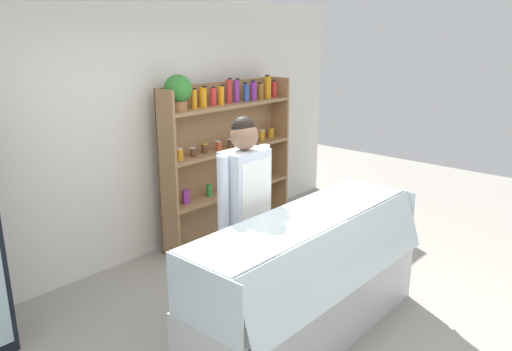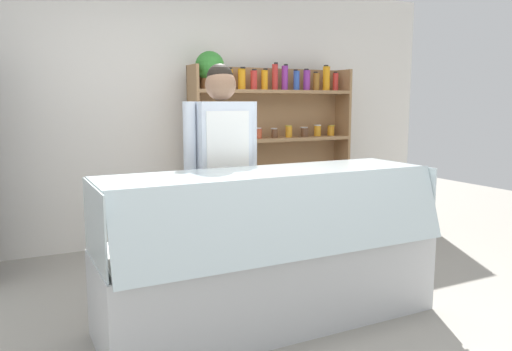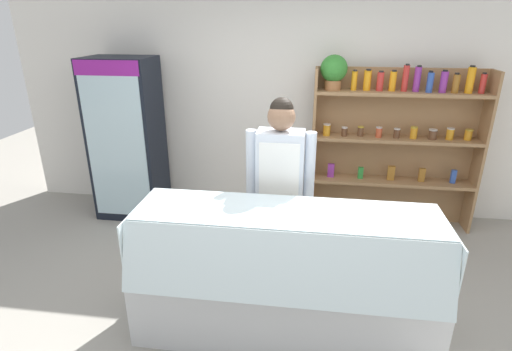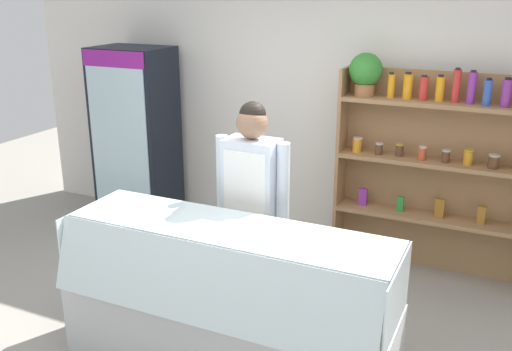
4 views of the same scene
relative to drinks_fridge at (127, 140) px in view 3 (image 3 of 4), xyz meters
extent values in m
plane|color=gray|center=(1.90, -1.73, -0.95)|extent=(12.00, 12.00, 0.00)
cube|color=white|center=(1.90, 0.46, 0.40)|extent=(6.80, 0.10, 2.70)
cube|color=black|center=(0.00, 0.01, 0.00)|extent=(0.77, 0.57, 1.90)
cube|color=silver|center=(0.00, -0.28, 0.00)|extent=(0.69, 0.01, 1.70)
cube|color=#8C1E8C|center=(0.00, -0.29, 0.86)|extent=(0.73, 0.01, 0.16)
cylinder|color=#9E6623|center=(-0.22, -0.22, -0.62)|extent=(0.07, 0.07, 0.17)
cylinder|color=silver|center=(0.00, -0.22, -0.60)|extent=(0.06, 0.06, 0.21)
cylinder|color=purple|center=(0.22, -0.22, -0.62)|extent=(0.06, 0.06, 0.16)
cylinder|color=purple|center=(-0.22, -0.22, -0.13)|extent=(0.05, 0.05, 0.15)
cylinder|color=#3356B2|center=(0.00, -0.22, -0.09)|extent=(0.06, 0.06, 0.22)
cylinder|color=purple|center=(0.22, -0.22, -0.10)|extent=(0.06, 0.06, 0.19)
cylinder|color=#3356B2|center=(-0.22, -0.22, 0.40)|extent=(0.06, 0.06, 0.20)
cylinder|color=silver|center=(0.00, -0.22, 0.38)|extent=(0.05, 0.05, 0.17)
cylinder|color=silver|center=(0.22, -0.22, 0.38)|extent=(0.07, 0.07, 0.15)
cube|color=#9E754C|center=(3.10, 0.26, -0.05)|extent=(1.84, 0.02, 1.81)
cube|color=#9E754C|center=(2.19, 0.12, -0.05)|extent=(0.03, 0.28, 1.81)
cube|color=#9E754C|center=(4.00, 0.12, -0.05)|extent=(0.03, 0.28, 1.81)
cube|color=#9E754C|center=(3.10, 0.12, -0.41)|extent=(1.78, 0.28, 0.04)
cube|color=#9E754C|center=(3.10, 0.12, 0.10)|extent=(1.78, 0.28, 0.04)
cube|color=#9E754C|center=(3.10, 0.12, 0.60)|extent=(1.78, 0.28, 0.04)
cylinder|color=#996038|center=(2.37, 0.12, 0.67)|extent=(0.17, 0.17, 0.11)
sphere|color=#31812D|center=(2.37, 0.12, 0.85)|extent=(0.29, 0.29, 0.29)
cylinder|color=orange|center=(2.60, 0.13, 0.72)|extent=(0.06, 0.06, 0.20)
cylinder|color=black|center=(2.60, 0.12, 0.83)|extent=(0.04, 0.04, 0.02)
cylinder|color=orange|center=(2.73, 0.14, 0.73)|extent=(0.08, 0.08, 0.21)
cylinder|color=black|center=(2.73, 0.12, 0.84)|extent=(0.05, 0.05, 0.02)
cylinder|color=red|center=(2.87, 0.13, 0.72)|extent=(0.07, 0.07, 0.20)
cylinder|color=black|center=(2.87, 0.12, 0.82)|extent=(0.05, 0.05, 0.02)
cylinder|color=orange|center=(3.00, 0.14, 0.72)|extent=(0.07, 0.07, 0.21)
cylinder|color=black|center=(3.00, 0.12, 0.83)|extent=(0.05, 0.05, 0.02)
cylinder|color=red|center=(3.12, 0.14, 0.76)|extent=(0.06, 0.06, 0.27)
cylinder|color=black|center=(3.12, 0.12, 0.90)|extent=(0.04, 0.04, 0.02)
cylinder|color=purple|center=(3.24, 0.14, 0.75)|extent=(0.07, 0.07, 0.26)
cylinder|color=black|center=(3.24, 0.12, 0.89)|extent=(0.04, 0.04, 0.02)
cylinder|color=#3356B2|center=(3.36, 0.10, 0.72)|extent=(0.07, 0.07, 0.20)
cylinder|color=black|center=(3.36, 0.12, 0.83)|extent=(0.04, 0.04, 0.02)
cylinder|color=purple|center=(3.50, 0.11, 0.73)|extent=(0.07, 0.07, 0.22)
cylinder|color=black|center=(3.50, 0.12, 0.84)|extent=(0.05, 0.05, 0.02)
cylinder|color=#9E6623|center=(3.62, 0.10, 0.71)|extent=(0.07, 0.07, 0.19)
cylinder|color=black|center=(3.62, 0.12, 0.82)|extent=(0.05, 0.05, 0.02)
cylinder|color=orange|center=(3.76, 0.11, 0.75)|extent=(0.08, 0.08, 0.26)
cylinder|color=black|center=(3.76, 0.12, 0.89)|extent=(0.05, 0.05, 0.02)
cylinder|color=red|center=(3.89, 0.11, 0.72)|extent=(0.06, 0.06, 0.20)
cylinder|color=black|center=(3.89, 0.12, 0.82)|extent=(0.04, 0.04, 0.02)
cylinder|color=orange|center=(2.34, 0.10, 0.17)|extent=(0.08, 0.08, 0.12)
cylinder|color=silver|center=(2.34, 0.12, 0.24)|extent=(0.08, 0.08, 0.01)
cylinder|color=brown|center=(2.54, 0.10, 0.16)|extent=(0.07, 0.07, 0.09)
cylinder|color=silver|center=(2.54, 0.12, 0.21)|extent=(0.07, 0.07, 0.01)
cylinder|color=brown|center=(2.71, 0.13, 0.17)|extent=(0.07, 0.07, 0.10)
cylinder|color=gold|center=(2.71, 0.12, 0.22)|extent=(0.07, 0.07, 0.01)
cylinder|color=#BF4C2D|center=(2.91, 0.10, 0.17)|extent=(0.07, 0.07, 0.10)
cylinder|color=silver|center=(2.91, 0.12, 0.22)|extent=(0.07, 0.07, 0.01)
cylinder|color=brown|center=(3.10, 0.10, 0.16)|extent=(0.07, 0.07, 0.09)
cylinder|color=silver|center=(3.10, 0.12, 0.21)|extent=(0.07, 0.07, 0.01)
cylinder|color=orange|center=(3.28, 0.10, 0.17)|extent=(0.07, 0.07, 0.12)
cylinder|color=gold|center=(3.28, 0.12, 0.24)|extent=(0.07, 0.07, 0.01)
cylinder|color=brown|center=(3.48, 0.10, 0.16)|extent=(0.09, 0.09, 0.10)
cylinder|color=silver|center=(3.48, 0.12, 0.22)|extent=(0.09, 0.09, 0.01)
cylinder|color=orange|center=(3.66, 0.12, 0.17)|extent=(0.08, 0.08, 0.12)
cylinder|color=silver|center=(3.66, 0.12, 0.24)|extent=(0.08, 0.08, 0.01)
cylinder|color=orange|center=(3.85, 0.13, 0.17)|extent=(0.08, 0.08, 0.11)
cylinder|color=gold|center=(3.85, 0.12, 0.23)|extent=(0.08, 0.08, 0.01)
cube|color=purple|center=(2.42, 0.12, -0.31)|extent=(0.08, 0.04, 0.16)
cube|color=#2D8C38|center=(2.76, 0.12, -0.32)|extent=(0.06, 0.04, 0.14)
cube|color=#9E6623|center=(3.10, 0.12, -0.31)|extent=(0.08, 0.04, 0.17)
cube|color=#9E6623|center=(3.44, 0.12, -0.31)|extent=(0.07, 0.04, 0.16)
cube|color=#3356B2|center=(3.78, 0.12, -0.31)|extent=(0.05, 0.04, 0.16)
cube|color=silver|center=(2.02, -1.80, -0.68)|extent=(2.22, 0.71, 0.55)
cube|color=white|center=(2.02, -1.80, -0.38)|extent=(2.16, 0.65, 0.03)
cube|color=silver|center=(2.02, -2.14, -0.18)|extent=(2.18, 0.16, 0.47)
cube|color=silver|center=(2.02, -1.75, 0.05)|extent=(2.18, 0.55, 0.01)
cube|color=silver|center=(0.92, -1.80, -0.18)|extent=(0.01, 0.67, 0.45)
cube|color=silver|center=(3.12, -1.80, -0.18)|extent=(0.01, 0.67, 0.45)
cube|color=tan|center=(1.14, -1.71, -0.34)|extent=(0.16, 0.12, 0.05)
cube|color=white|center=(1.14, -1.93, -0.34)|extent=(0.05, 0.03, 0.02)
cube|color=tan|center=(1.49, -1.71, -0.34)|extent=(0.17, 0.11, 0.04)
cube|color=white|center=(1.49, -1.93, -0.34)|extent=(0.05, 0.03, 0.02)
cube|color=beige|center=(1.84, -1.71, -0.34)|extent=(0.17, 0.14, 0.05)
cube|color=white|center=(1.84, -1.93, -0.34)|extent=(0.05, 0.03, 0.02)
cube|color=tan|center=(2.19, -1.71, -0.34)|extent=(0.17, 0.13, 0.04)
cube|color=white|center=(2.19, -1.93, -0.34)|extent=(0.05, 0.03, 0.02)
cube|color=beige|center=(2.54, -1.71, -0.34)|extent=(0.16, 0.14, 0.05)
cube|color=white|center=(2.54, -1.93, -0.34)|extent=(0.05, 0.03, 0.02)
cube|color=tan|center=(2.89, -1.71, -0.34)|extent=(0.16, 0.12, 0.06)
cube|color=white|center=(2.89, -1.93, -0.34)|extent=(0.05, 0.03, 0.02)
cylinder|color=tan|center=(1.09, -1.91, -0.31)|extent=(0.17, 0.12, 0.12)
cylinder|color=#C1706B|center=(1.31, -1.91, -0.31)|extent=(0.18, 0.11, 0.11)
cylinder|color=white|center=(2.57, -1.88, -0.27)|extent=(0.07, 0.07, 0.19)
cylinder|color=white|center=(2.67, -1.88, -0.26)|extent=(0.07, 0.07, 0.21)
cylinder|color=#4C4233|center=(1.84, -1.21, -0.55)|extent=(0.13, 0.13, 0.79)
cylinder|color=#4C4233|center=(2.01, -1.21, -0.55)|extent=(0.13, 0.13, 0.79)
cube|color=silver|center=(1.92, -1.21, 0.17)|extent=(0.39, 0.24, 0.66)
cube|color=white|center=(1.92, -1.34, -0.18)|extent=(0.32, 0.01, 1.23)
cylinder|color=silver|center=(1.68, -1.21, 0.20)|extent=(0.09, 0.09, 0.59)
cylinder|color=silver|center=(2.16, -1.21, 0.20)|extent=(0.09, 0.09, 0.59)
sphere|color=#8C664C|center=(1.92, -1.21, 0.62)|extent=(0.22, 0.22, 0.22)
sphere|color=black|center=(1.92, -1.20, 0.67)|extent=(0.19, 0.19, 0.19)
camera|label=1|loc=(-0.89, -3.84, 1.40)|focal=35.00mm
camera|label=2|loc=(0.50, -4.56, 0.50)|focal=35.00mm
camera|label=3|loc=(2.15, -4.32, 1.34)|focal=28.00mm
camera|label=4|loc=(3.59, -4.74, 1.52)|focal=40.00mm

